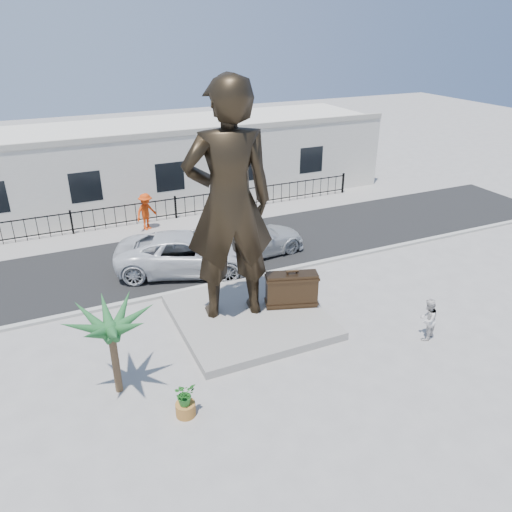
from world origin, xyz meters
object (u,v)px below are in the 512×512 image
(statue, at_px, (229,204))
(car_white, at_px, (187,253))
(suitcase, at_px, (292,290))
(tourist, at_px, (428,319))

(statue, relative_size, car_white, 1.36)
(suitcase, height_order, tourist, suitcase)
(statue, xyz_separation_m, car_white, (-0.29, 4.40, -3.61))
(suitcase, bearing_deg, car_white, 134.77)
(suitcase, distance_m, tourist, 4.87)
(statue, distance_m, suitcase, 4.18)
(statue, xyz_separation_m, tourist, (5.62, -4.02, -3.71))
(car_white, bearing_deg, suitcase, -132.67)
(statue, height_order, suitcase, statue)
(tourist, bearing_deg, car_white, -82.80)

